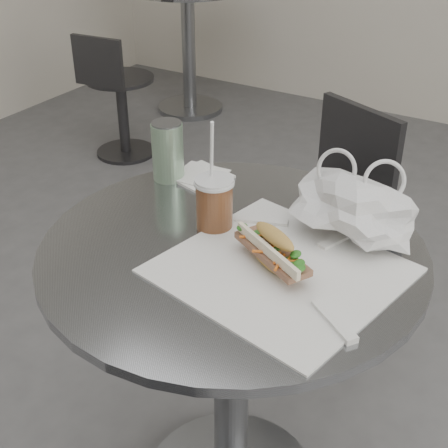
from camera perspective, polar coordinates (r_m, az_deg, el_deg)
The scene contains 11 objects.
cafe_table at distance 1.39m, azimuth 0.71°, elevation -11.54°, with size 0.76×0.76×0.74m.
bg_table at distance 3.85m, azimuth -3.28°, elevation 16.86°, with size 0.70×0.70×0.74m.
chair_far at distance 2.00m, azimuth 8.37°, elevation -1.53°, with size 0.42×0.45×0.75m.
bg_chair at distance 3.29m, azimuth -9.70°, elevation 10.87°, with size 0.35×0.36×0.66m.
sandwich_paper at distance 1.15m, azimuth 5.15°, elevation -4.21°, with size 0.40×0.37×0.00m, color white.
banh_mi at distance 1.14m, azimuth 4.49°, elevation -2.37°, with size 0.23×0.18×0.07m.
iced_coffee at distance 1.25m, azimuth -0.90°, elevation 1.97°, with size 0.08×0.08×0.24m.
sunglasses at distance 1.32m, azimuth 9.19°, elevation 1.24°, with size 0.10×0.08×0.05m.
plastic_bag at distance 1.25m, azimuth 11.67°, elevation 1.41°, with size 0.24×0.18×0.12m, color silver, non-canonical shape.
napkin_stack at distance 1.47m, azimuth -2.23°, elevation 4.42°, with size 0.15×0.15×0.01m.
drink_can at distance 1.45m, azimuth -5.17°, elevation 6.67°, with size 0.07×0.07×0.14m.
Camera 1 is at (0.52, -0.68, 1.40)m, focal length 50.00 mm.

